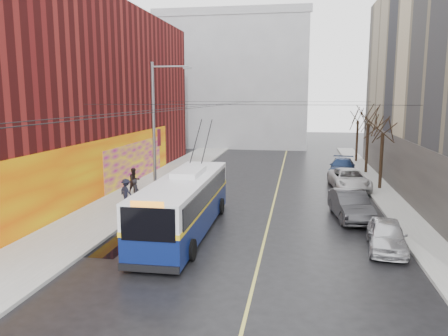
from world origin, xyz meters
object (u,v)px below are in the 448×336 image
(pedestrian_a, at_px, (136,193))
(pedestrian_b, at_px, (134,181))
(tree_near, at_px, (383,123))
(parked_car_b, at_px, (351,205))
(parked_car_d, at_px, (342,167))
(tree_far, at_px, (358,113))
(pedestrian_c, at_px, (126,191))
(parked_car_c, at_px, (349,179))
(streetlight_pole, at_px, (156,128))
(trolleybus, at_px, (185,203))
(following_car, at_px, (212,172))
(tree_mid, at_px, (369,115))
(parked_car_a, at_px, (387,235))

(pedestrian_a, relative_size, pedestrian_b, 0.94)
(tree_near, height_order, parked_car_b, tree_near)
(tree_near, height_order, parked_car_d, tree_near)
(tree_far, relative_size, parked_car_b, 1.36)
(parked_car_d, relative_size, pedestrian_c, 3.23)
(parked_car_c, relative_size, parked_car_d, 1.05)
(streetlight_pole, relative_size, tree_far, 1.37)
(streetlight_pole, bearing_deg, trolleybus, -60.86)
(tree_near, xyz_separation_m, following_car, (-13.00, 1.64, -4.31))
(tree_far, height_order, following_car, tree_far)
(tree_far, height_order, trolleybus, tree_far)
(parked_car_b, bearing_deg, pedestrian_a, 171.62)
(tree_near, bearing_deg, trolleybus, -133.11)
(tree_far, relative_size, pedestrian_b, 3.68)
(tree_near, relative_size, parked_car_d, 1.23)
(streetlight_pole, relative_size, parked_car_c, 1.65)
(trolleybus, bearing_deg, tree_near, 46.24)
(tree_mid, distance_m, pedestrian_a, 22.33)
(pedestrian_a, bearing_deg, tree_mid, -62.10)
(streetlight_pole, height_order, following_car, streetlight_pole)
(tree_far, height_order, pedestrian_c, tree_far)
(streetlight_pole, distance_m, pedestrian_c, 4.54)
(following_car, bearing_deg, streetlight_pole, -112.39)
(streetlight_pole, bearing_deg, tree_near, 21.62)
(streetlight_pole, height_order, parked_car_a, streetlight_pole)
(streetlight_pole, height_order, pedestrian_b, streetlight_pole)
(trolleybus, bearing_deg, parked_car_c, 51.83)
(tree_mid, height_order, pedestrian_a, tree_mid)
(pedestrian_c, bearing_deg, pedestrian_b, -46.87)
(tree_near, xyz_separation_m, pedestrian_a, (-15.80, -8.19, -3.99))
(following_car, relative_size, pedestrian_b, 2.20)
(tree_far, bearing_deg, trolleybus, -113.71)
(streetlight_pole, xyz_separation_m, tree_far, (15.14, 20.00, 0.30))
(parked_car_c, bearing_deg, tree_far, 75.73)
(streetlight_pole, relative_size, tree_near, 1.41)
(tree_near, height_order, tree_far, tree_far)
(parked_car_d, height_order, pedestrian_a, pedestrian_a)
(tree_mid, bearing_deg, tree_near, -90.00)
(tree_near, bearing_deg, tree_mid, 90.00)
(parked_car_a, bearing_deg, tree_mid, 90.29)
(streetlight_pole, distance_m, tree_far, 25.09)
(tree_mid, xyz_separation_m, trolleybus, (-11.58, -19.37, -3.74))
(tree_mid, bearing_deg, tree_far, 90.00)
(following_car, bearing_deg, tree_near, -13.98)
(tree_far, bearing_deg, tree_mid, -90.00)
(pedestrian_b, bearing_deg, following_car, 3.05)
(trolleybus, height_order, parked_car_b, trolleybus)
(parked_car_a, bearing_deg, parked_car_c, 96.90)
(streetlight_pole, distance_m, trolleybus, 8.02)
(tree_mid, distance_m, pedestrian_b, 21.30)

